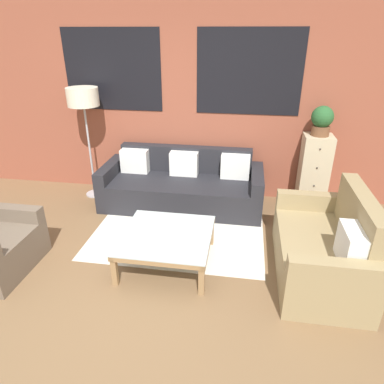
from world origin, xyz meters
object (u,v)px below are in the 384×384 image
at_px(drawer_cabinet, 313,172).
at_px(potted_plant, 322,120).
at_px(couch_dark, 182,186).
at_px(coffee_table, 167,238).
at_px(floor_lamp, 83,101).
at_px(settee_vintage, 325,249).

distance_m(drawer_cabinet, potted_plant, 0.73).
bearing_deg(couch_dark, drawer_cabinet, 7.31).
relative_size(couch_dark, coffee_table, 2.39).
xyz_separation_m(floor_lamp, drawer_cabinet, (3.21, 0.13, -0.90)).
distance_m(settee_vintage, coffee_table, 1.62).
bearing_deg(drawer_cabinet, couch_dark, -172.69).
bearing_deg(drawer_cabinet, potted_plant, 90.00).
height_order(couch_dark, floor_lamp, floor_lamp).
distance_m(settee_vintage, drawer_cabinet, 1.61).
relative_size(settee_vintage, drawer_cabinet, 1.38).
height_order(drawer_cabinet, potted_plant, potted_plant).
height_order(coffee_table, potted_plant, potted_plant).
height_order(couch_dark, drawer_cabinet, drawer_cabinet).
xyz_separation_m(coffee_table, drawer_cabinet, (1.72, 1.64, 0.21)).
bearing_deg(couch_dark, coffee_table, -86.22).
height_order(couch_dark, settee_vintage, settee_vintage).
bearing_deg(couch_dark, settee_vintage, -38.39).
bearing_deg(settee_vintage, couch_dark, 141.61).
relative_size(floor_lamp, potted_plant, 4.13).
bearing_deg(drawer_cabinet, settee_vintage, -93.77).
bearing_deg(potted_plant, floor_lamp, -177.72).
distance_m(couch_dark, settee_vintage, 2.18).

